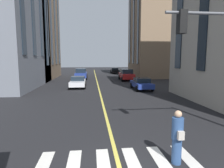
% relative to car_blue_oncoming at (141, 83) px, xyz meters
% --- Properties ---
extents(lane_centre_line, '(80.00, 0.16, 0.01)m').
position_rel_car_blue_oncoming_xyz_m(lane_centre_line, '(2.92, 4.90, -0.70)').
color(lane_centre_line, '#D8C64C').
rests_on(lane_centre_line, ground_plane).
extents(crosswalk_marking, '(2.40, 5.45, 0.01)m').
position_rel_car_blue_oncoming_xyz_m(crosswalk_marking, '(-15.69, 4.90, -0.70)').
color(crosswalk_marking, silver).
rests_on(crosswalk_marking, ground_plane).
extents(car_blue_oncoming, '(4.40, 1.95, 1.37)m').
position_rel_car_blue_oncoming_xyz_m(car_blue_oncoming, '(0.00, 0.00, 0.00)').
color(car_blue_oncoming, navy).
rests_on(car_blue_oncoming, ground_plane).
extents(car_white_parked_a, '(4.40, 1.95, 1.37)m').
position_rel_car_blue_oncoming_xyz_m(car_white_parked_a, '(2.47, 7.44, 0.00)').
color(car_white_parked_a, silver).
rests_on(car_white_parked_a, ground_plane).
extents(car_red_trailing, '(4.70, 2.14, 1.88)m').
position_rel_car_blue_oncoming_xyz_m(car_red_trailing, '(9.70, 0.00, 0.27)').
color(car_red_trailing, '#B21E1E').
rests_on(car_red_trailing, ground_plane).
extents(car_blue_near, '(4.70, 2.14, 1.88)m').
position_rel_car_blue_oncoming_xyz_m(car_blue_near, '(12.50, 7.56, 0.27)').
color(car_blue_near, navy).
rests_on(car_blue_near, ground_plane).
extents(car_black_parked_b, '(4.40, 1.95, 1.37)m').
position_rel_car_blue_oncoming_xyz_m(car_black_parked_b, '(25.94, 0.00, 0.00)').
color(car_black_parked_b, black).
rests_on(car_black_parked_b, ground_plane).
extents(pedestrian_near, '(0.50, 0.38, 1.84)m').
position_rel_car_blue_oncoming_xyz_m(pedestrian_near, '(-15.76, 2.95, 0.22)').
color(pedestrian_near, '#2D4C7F').
rests_on(pedestrian_near, ground_plane).
extents(building_left_near, '(14.74, 11.46, 18.43)m').
position_rel_car_blue_oncoming_xyz_m(building_left_near, '(14.29, 18.07, 8.51)').
color(building_left_near, '#846B51').
rests_on(building_left_near, ground_plane).
extents(building_right_near, '(10.93, 9.65, 18.91)m').
position_rel_car_blue_oncoming_xyz_m(building_right_near, '(16.38, -7.36, 8.76)').
color(building_right_near, '#846B51').
rests_on(building_right_near, ground_plane).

